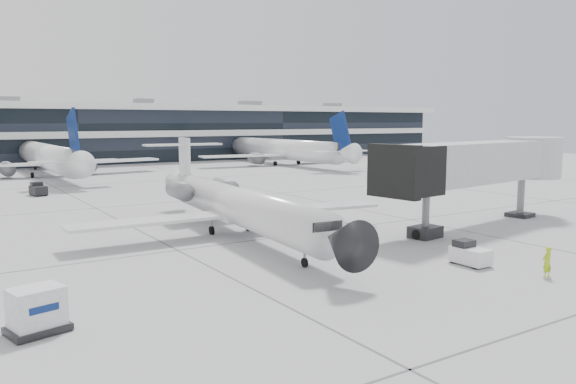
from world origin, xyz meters
TOP-DOWN VIEW (x-y plane):
  - ground at (0.00, 0.00)m, footprint 220.00×220.00m
  - terminal at (0.00, 82.00)m, footprint 170.00×22.00m
  - bg_jet_center at (-8.00, 55.00)m, footprint 32.00×40.00m
  - bg_jet_right at (32.00, 55.00)m, footprint 32.00×40.00m
  - regional_jet at (-4.83, 2.11)m, footprint 22.65×28.29m
  - jet_bridge at (13.17, -4.64)m, footprint 20.63×6.50m
  - ramp_worker at (3.71, -15.96)m, footprint 0.61×0.43m
  - baggage_tug at (2.44, -12.11)m, footprint 1.26×2.11m
  - cargo_uld at (-19.59, -10.03)m, footprint 2.42×2.01m
  - traffic_cone at (-2.94, 7.61)m, footprint 0.48×0.48m
  - far_tug at (-12.94, 32.49)m, footprint 1.64×2.41m

SIDE VIEW (x-z plane):
  - ground at x=0.00m, z-range 0.00..0.00m
  - bg_jet_center at x=-8.00m, z-range -4.80..4.80m
  - bg_jet_right at x=32.00m, z-range -4.80..4.80m
  - traffic_cone at x=-2.94m, z-range -0.02..0.58m
  - baggage_tug at x=2.44m, z-range -0.07..1.27m
  - far_tug at x=-12.94m, z-range -0.07..1.36m
  - ramp_worker at x=3.71m, z-range 0.00..1.59m
  - cargo_uld at x=-19.59m, z-range 0.00..1.73m
  - regional_jet at x=-4.83m, z-range -1.03..5.49m
  - jet_bridge at x=13.17m, z-range 1.51..8.13m
  - terminal at x=0.00m, z-range 0.00..10.00m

